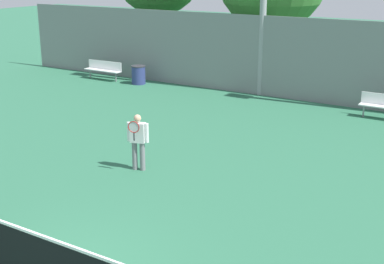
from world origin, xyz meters
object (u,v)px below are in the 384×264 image
at_px(tennis_player, 138,139).
at_px(bench_courtside_near, 104,68).
at_px(bench_courtside_far, 384,104).
at_px(tennis_net, 37,259).
at_px(trash_bin, 139,75).

height_order(tennis_player, bench_courtside_near, tennis_player).
distance_m(tennis_player, bench_courtside_far, 9.60).
bearing_deg(bench_courtside_far, tennis_net, -100.37).
relative_size(bench_courtside_near, bench_courtside_far, 1.19).
distance_m(tennis_net, tennis_player, 5.55).
bearing_deg(bench_courtside_far, trash_bin, 179.65).
bearing_deg(tennis_player, trash_bin, 110.67).
distance_m(tennis_net, bench_courtside_far, 14.00).
distance_m(tennis_net, bench_courtside_near, 17.25).
bearing_deg(trash_bin, tennis_net, -58.78).
distance_m(bench_courtside_near, trash_bin, 2.02).
bearing_deg(trash_bin, tennis_player, -52.79).
bearing_deg(tennis_net, bench_courtside_near, 127.06).
xyz_separation_m(tennis_player, bench_courtside_far, (4.37, 8.54, -0.32)).
height_order(tennis_net, tennis_player, tennis_player).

